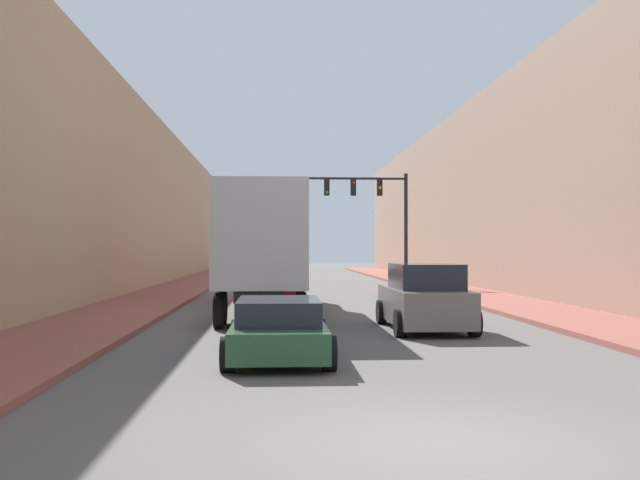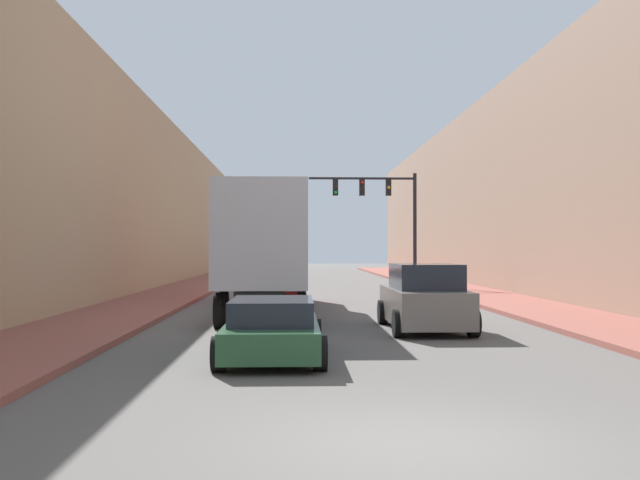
{
  "view_description": "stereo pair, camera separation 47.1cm",
  "coord_description": "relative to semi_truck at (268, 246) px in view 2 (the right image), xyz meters",
  "views": [
    {
      "loc": [
        -1.86,
        -7.94,
        2.2
      ],
      "look_at": [
        -0.7,
        11.64,
        2.45
      ],
      "focal_mm": 40.0,
      "sensor_mm": 36.0,
      "label": 1
    },
    {
      "loc": [
        -1.39,
        -7.96,
        2.2
      ],
      "look_at": [
        -0.7,
        11.64,
        2.45
      ],
      "focal_mm": 40.0,
      "sensor_mm": 36.0,
      "label": 2
    }
  ],
  "objects": [
    {
      "name": "building_left",
      "position": [
        -9.47,
        12.98,
        2.66
      ],
      "size": [
        6.0,
        80.0,
        9.91
      ],
      "color": "tan",
      "rests_on": "ground"
    },
    {
      "name": "suv_car",
      "position": [
        4.46,
        -5.77,
        -1.45
      ],
      "size": [
        2.13,
        4.47,
        1.8
      ],
      "color": "slate",
      "rests_on": "ground"
    },
    {
      "name": "sidewalk_left",
      "position": [
        -4.79,
        12.98,
        -2.22
      ],
      "size": [
        3.35,
        80.0,
        0.15
      ],
      "color": "brown",
      "rests_on": "ground"
    },
    {
      "name": "sedan_car",
      "position": [
        0.5,
        -10.61,
        -1.7
      ],
      "size": [
        2.08,
        4.36,
        1.21
      ],
      "color": "#234C2D",
      "rests_on": "ground"
    },
    {
      "name": "building_right",
      "position": [
        14.16,
        12.98,
        2.97
      ],
      "size": [
        6.0,
        80.0,
        10.52
      ],
      "color": "#997A66",
      "rests_on": "ground"
    },
    {
      "name": "semi_truck",
      "position": [
        0.0,
        0.0,
        0.0
      ],
      "size": [
        2.59,
        12.84,
        4.1
      ],
      "color": "silver",
      "rests_on": "ground"
    },
    {
      "name": "sidewalk_right",
      "position": [
        9.48,
        12.98,
        -2.22
      ],
      "size": [
        3.35,
        80.0,
        0.15
      ],
      "color": "brown",
      "rests_on": "ground"
    },
    {
      "name": "ground_plane",
      "position": [
        2.35,
        -17.02,
        -2.29
      ],
      "size": [
        200.0,
        200.0,
        0.0
      ],
      "primitive_type": "plane",
      "color": "#565451"
    },
    {
      "name": "traffic_signal_gantry",
      "position": [
        6.07,
        14.59,
        2.3
      ],
      "size": [
        6.04,
        0.35,
        6.44
      ],
      "color": "black",
      "rests_on": "ground"
    }
  ]
}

